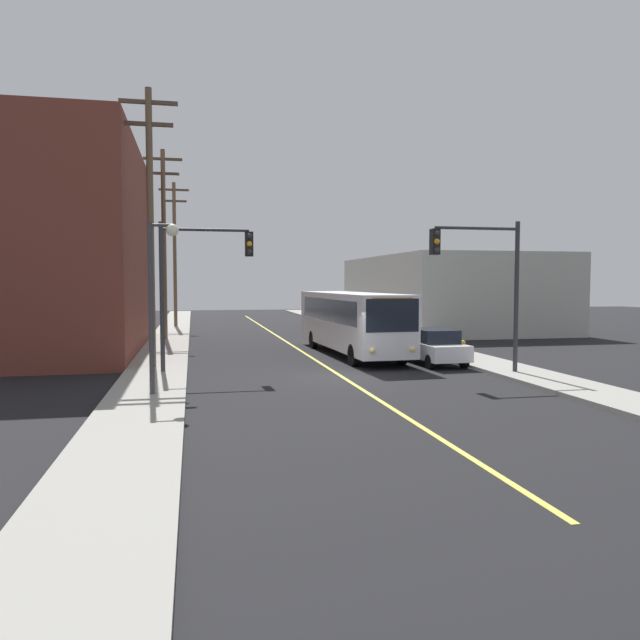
# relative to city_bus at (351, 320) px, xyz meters

# --- Properties ---
(ground_plane) EXTENTS (120.00, 120.00, 0.00)m
(ground_plane) POSITION_rel_city_bus_xyz_m (-2.20, -7.07, -1.82)
(ground_plane) COLOR black
(sidewalk_left) EXTENTS (2.50, 90.00, 0.15)m
(sidewalk_left) POSITION_rel_city_bus_xyz_m (-9.45, 2.93, -1.74)
(sidewalk_left) COLOR gray
(sidewalk_left) RESTS_ON ground
(sidewalk_right) EXTENTS (2.50, 90.00, 0.15)m
(sidewalk_right) POSITION_rel_city_bus_xyz_m (5.05, 2.93, -1.74)
(sidewalk_right) COLOR gray
(sidewalk_right) RESTS_ON ground
(lane_stripe_center) EXTENTS (0.16, 60.00, 0.01)m
(lane_stripe_center) POSITION_rel_city_bus_xyz_m (-2.20, 7.93, -1.81)
(lane_stripe_center) COLOR #D8CC4C
(lane_stripe_center) RESTS_ON ground
(building_left_brick) EXTENTS (10.00, 18.38, 10.98)m
(building_left_brick) POSITION_rel_city_bus_xyz_m (-15.69, 4.95, 3.67)
(building_left_brick) COLOR brown
(building_left_brick) RESTS_ON ground
(building_right_warehouse) EXTENTS (12.00, 20.17, 5.79)m
(building_right_warehouse) POSITION_rel_city_bus_xyz_m (12.29, 16.26, 1.08)
(building_right_warehouse) COLOR #B2B2A8
(building_right_warehouse) RESTS_ON ground
(city_bus) EXTENTS (3.03, 12.23, 3.20)m
(city_bus) POSITION_rel_city_bus_xyz_m (0.00, 0.00, 0.00)
(city_bus) COLOR silver
(city_bus) RESTS_ON ground
(parked_car_white) EXTENTS (1.95, 4.46, 1.62)m
(parked_car_white) POSITION_rel_city_bus_xyz_m (2.77, -4.25, -0.98)
(parked_car_white) COLOR silver
(parked_car_white) RESTS_ON ground
(parked_car_blue) EXTENTS (1.90, 4.44, 1.62)m
(parked_car_blue) POSITION_rel_city_bus_xyz_m (2.57, 2.78, -0.98)
(parked_car_blue) COLOR navy
(parked_car_blue) RESTS_ON ground
(parked_car_silver) EXTENTS (1.94, 4.45, 1.62)m
(parked_car_silver) POSITION_rel_city_bus_xyz_m (2.58, 10.71, -0.98)
(parked_car_silver) COLOR #B7B7BC
(parked_car_silver) RESTS_ON ground
(utility_pole_near) EXTENTS (2.40, 0.28, 11.71)m
(utility_pole_near) POSITION_rel_city_bus_xyz_m (-9.65, -3.37, 4.72)
(utility_pole_near) COLOR brown
(utility_pole_near) RESTS_ON sidewalk_left
(utility_pole_mid) EXTENTS (2.40, 0.28, 11.93)m
(utility_pole_mid) POSITION_rel_city_bus_xyz_m (-9.68, 9.71, 4.83)
(utility_pole_mid) COLOR brown
(utility_pole_mid) RESTS_ON sidewalk_left
(utility_pole_far) EXTENTS (2.40, 0.28, 11.67)m
(utility_pole_far) POSITION_rel_city_bus_xyz_m (-9.32, 20.86, 4.69)
(utility_pole_far) COLOR brown
(utility_pole_far) RESTS_ON sidewalk_left
(traffic_signal_left_corner) EXTENTS (3.75, 0.48, 6.00)m
(traffic_signal_left_corner) POSITION_rel_city_bus_xyz_m (-7.61, -5.11, 2.49)
(traffic_signal_left_corner) COLOR #2D2D33
(traffic_signal_left_corner) RESTS_ON sidewalk_left
(traffic_signal_right_corner) EXTENTS (3.75, 0.48, 6.00)m
(traffic_signal_right_corner) POSITION_rel_city_bus_xyz_m (3.21, -8.02, 2.49)
(traffic_signal_right_corner) COLOR #2D2D33
(traffic_signal_right_corner) RESTS_ON sidewalk_right
(street_lamp_left) EXTENTS (0.98, 0.40, 5.50)m
(street_lamp_left) POSITION_rel_city_bus_xyz_m (-9.03, -10.13, 1.92)
(street_lamp_left) COLOR #38383D
(street_lamp_left) RESTS_ON sidewalk_left
(fire_hydrant) EXTENTS (0.44, 0.26, 0.84)m
(fire_hydrant) POSITION_rel_city_bus_xyz_m (4.65, -3.40, -1.23)
(fire_hydrant) COLOR red
(fire_hydrant) RESTS_ON sidewalk_right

